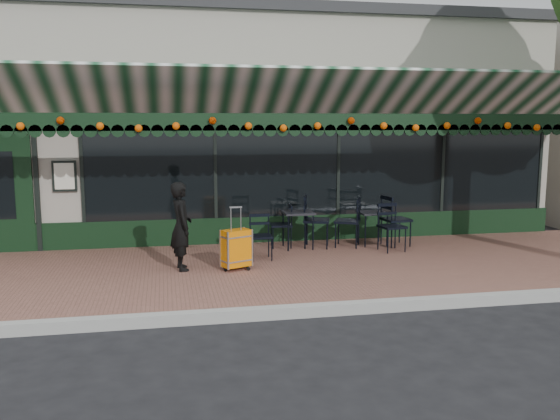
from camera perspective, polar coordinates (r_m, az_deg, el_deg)
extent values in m
plane|color=black|center=(7.82, 3.94, -9.89)|extent=(80.00, 80.00, 0.00)
cube|color=brown|center=(9.66, 0.86, -5.81)|extent=(18.00, 4.00, 0.15)
cube|color=#9E9E99|center=(7.72, 4.10, -9.54)|extent=(18.00, 0.16, 0.15)
cube|color=#9D9788|center=(15.29, -3.82, 7.67)|extent=(12.00, 8.00, 4.50)
cube|color=black|center=(11.60, 4.67, 4.45)|extent=(9.20, 0.04, 2.00)
cube|color=black|center=(11.56, -25.34, 1.66)|extent=(1.10, 0.07, 2.20)
cube|color=silver|center=(11.28, -20.04, 3.08)|extent=(0.42, 0.04, 0.55)
cube|color=black|center=(9.87, 0.26, 8.48)|extent=(12.00, 0.03, 0.28)
cylinder|color=#E86007|center=(9.81, 0.33, 8.36)|extent=(11.60, 0.12, 0.12)
imported|color=black|center=(9.39, -9.49, -1.55)|extent=(0.41, 0.55, 1.39)
cube|color=orange|center=(9.34, -4.23, -3.67)|extent=(0.50, 0.40, 0.58)
cube|color=black|center=(9.41, -4.21, -5.57)|extent=(0.50, 0.40, 0.06)
cube|color=silver|center=(9.25, -4.26, -0.83)|extent=(0.19, 0.10, 0.36)
cube|color=black|center=(11.30, 8.92, -0.26)|extent=(0.51, 0.51, 0.03)
cylinder|color=black|center=(11.08, 8.22, -2.07)|extent=(0.03, 0.03, 0.60)
cylinder|color=black|center=(11.23, 10.27, -1.98)|extent=(0.03, 0.03, 0.60)
cylinder|color=black|center=(11.48, 7.52, -1.69)|extent=(0.03, 0.03, 0.60)
cylinder|color=black|center=(11.62, 9.51, -1.61)|extent=(0.03, 0.03, 0.60)
cube|color=black|center=(10.87, 1.74, -0.25)|extent=(0.55, 0.55, 0.04)
cylinder|color=black|center=(10.65, 0.80, -2.28)|extent=(0.03, 0.03, 0.64)
cylinder|color=black|center=(10.76, 3.20, -2.19)|extent=(0.03, 0.03, 0.64)
cylinder|color=black|center=(11.10, 0.31, -1.84)|extent=(0.03, 0.03, 0.64)
cylinder|color=black|center=(11.20, 2.62, -1.76)|extent=(0.03, 0.03, 0.64)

